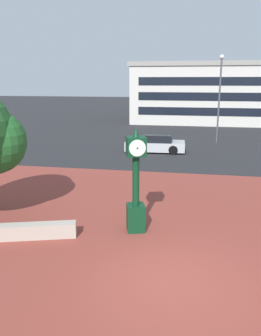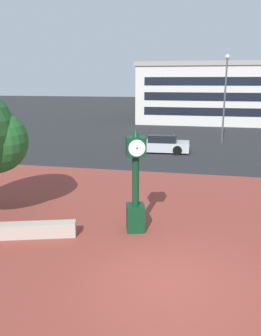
# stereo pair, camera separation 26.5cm
# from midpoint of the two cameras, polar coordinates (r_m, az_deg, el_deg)

# --- Properties ---
(ground_plane) EXTENTS (200.00, 200.00, 0.00)m
(ground_plane) POSITION_cam_midpoint_polar(r_m,az_deg,el_deg) (9.24, 6.18, -18.54)
(ground_plane) COLOR #262628
(plaza_brick_paving) EXTENTS (44.00, 14.71, 0.01)m
(plaza_brick_paving) POSITION_cam_midpoint_polar(r_m,az_deg,el_deg) (12.19, 7.40, -9.96)
(plaza_brick_paving) COLOR brown
(plaza_brick_paving) RESTS_ON ground
(planter_wall) EXTENTS (3.18, 1.31, 0.50)m
(planter_wall) POSITION_cam_midpoint_polar(r_m,az_deg,el_deg) (11.79, -17.70, -10.12)
(planter_wall) COLOR #ADA393
(planter_wall) RESTS_ON ground
(street_clock) EXTENTS (0.77, 0.81, 3.57)m
(street_clock) POSITION_cam_midpoint_polar(r_m,az_deg,el_deg) (11.33, 0.24, -2.97)
(street_clock) COLOR #0C381E
(street_clock) RESTS_ON ground
(car_street_near) EXTENTS (4.33, 2.04, 1.28)m
(car_street_near) POSITION_cam_midpoint_polar(r_m,az_deg,el_deg) (24.67, 3.98, 4.06)
(car_street_near) COLOR #B7BABF
(car_street_near) RESTS_ON ground
(civic_building) EXTENTS (21.48, 15.02, 7.11)m
(civic_building) POSITION_cam_midpoint_polar(r_m,az_deg,el_deg) (46.59, 14.53, 12.25)
(civic_building) COLOR beige
(civic_building) RESTS_ON ground
(street_lamp_post) EXTENTS (0.36, 0.36, 7.01)m
(street_lamp_post) POSITION_cam_midpoint_polar(r_m,az_deg,el_deg) (28.74, 14.52, 12.51)
(street_lamp_post) COLOR #4C4C51
(street_lamp_post) RESTS_ON ground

